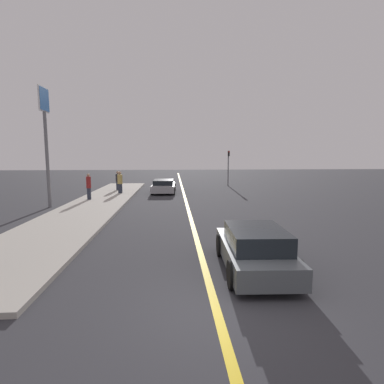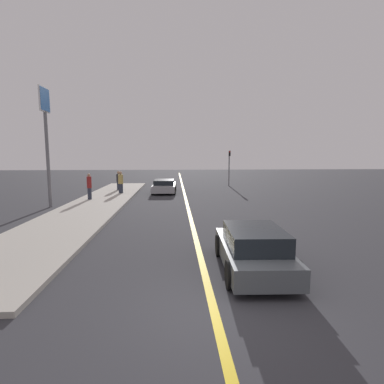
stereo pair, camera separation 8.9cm
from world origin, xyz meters
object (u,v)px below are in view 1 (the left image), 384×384
at_px(pedestrian_far_standing, 120,182).
at_px(roadside_sign, 45,123).
at_px(car_ahead_center, 164,186).
at_px(pedestrian_mid_group, 89,186).
at_px(car_near_right_lane, 255,249).
at_px(traffic_light, 228,164).
at_px(pedestrian_by_sign, 118,181).

distance_m(pedestrian_far_standing, roadside_sign, 7.82).
distance_m(car_ahead_center, pedestrian_far_standing, 3.78).
bearing_deg(car_ahead_center, pedestrian_mid_group, -136.48).
relative_size(car_near_right_lane, car_ahead_center, 0.88).
bearing_deg(pedestrian_far_standing, pedestrian_mid_group, -114.95).
xyz_separation_m(pedestrian_far_standing, traffic_light, (10.19, 6.50, 1.26)).
relative_size(car_near_right_lane, pedestrian_mid_group, 2.17).
height_order(pedestrian_by_sign, traffic_light, traffic_light).
height_order(pedestrian_far_standing, roadside_sign, roadside_sign).
height_order(pedestrian_mid_group, traffic_light, traffic_light).
xyz_separation_m(car_ahead_center, pedestrian_by_sign, (-4.15, 1.19, 0.41)).
bearing_deg(pedestrian_mid_group, pedestrian_far_standing, 65.05).
xyz_separation_m(pedestrian_far_standing, roadside_sign, (-3.42, -5.66, 4.19)).
bearing_deg(pedestrian_by_sign, pedestrian_far_standing, -75.85).
bearing_deg(car_near_right_lane, pedestrian_by_sign, 112.84).
bearing_deg(pedestrian_mid_group, traffic_light, 40.09).
bearing_deg(traffic_light, pedestrian_mid_group, -139.91).
xyz_separation_m(pedestrian_far_standing, pedestrian_by_sign, (-0.61, 2.42, -0.06)).
relative_size(car_ahead_center, traffic_light, 1.21).
distance_m(pedestrian_far_standing, pedestrian_by_sign, 2.50).
distance_m(car_ahead_center, pedestrian_mid_group, 6.94).
distance_m(car_near_right_lane, roadside_sign, 15.64).
relative_size(pedestrian_by_sign, traffic_light, 0.45).
relative_size(pedestrian_mid_group, roadside_sign, 0.25).
bearing_deg(car_ahead_center, roadside_sign, -133.95).
distance_m(car_ahead_center, pedestrian_by_sign, 4.34).
bearing_deg(pedestrian_by_sign, pedestrian_mid_group, -99.52).
distance_m(pedestrian_mid_group, roadside_sign, 5.06).
height_order(car_near_right_lane, roadside_sign, roadside_sign).
xyz_separation_m(car_near_right_lane, traffic_light, (3.53, 23.19, 1.68)).
bearing_deg(pedestrian_by_sign, car_near_right_lane, -69.15).
bearing_deg(pedestrian_by_sign, car_ahead_center, -15.98).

